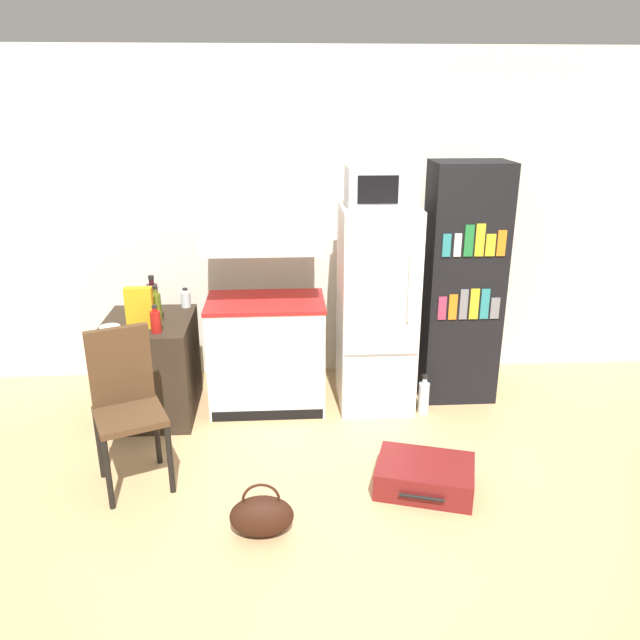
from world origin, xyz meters
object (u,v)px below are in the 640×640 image
at_px(cereal_box, 140,308).
at_px(suitcase_large_flat, 425,476).
at_px(bottle_ketchup_red, 156,321).
at_px(chair, 125,395).
at_px(bottle_wine_dark, 153,299).
at_px(microwave, 380,186).
at_px(kitchen_hutch, 265,299).
at_px(bottle_olive_oil, 157,306).
at_px(bottle_clear_short, 186,299).
at_px(refrigerator, 376,309).
at_px(bowl, 110,329).
at_px(handbag, 262,516).
at_px(water_bottle_front, 424,397).
at_px(side_table, 151,367).
at_px(bookshelf, 462,285).

xyz_separation_m(cereal_box, suitcase_large_flat, (1.88, -0.97, -0.82)).
bearing_deg(bottle_ketchup_red, suitcase_large_flat, -26.38).
relative_size(chair, suitcase_large_flat, 1.45).
xyz_separation_m(bottle_wine_dark, cereal_box, (-0.04, -0.26, 0.02)).
bearing_deg(bottle_ketchup_red, microwave, 11.33).
bearing_deg(kitchen_hutch, bottle_ketchup_red, -155.93).
relative_size(bottle_olive_oil, bottle_clear_short, 1.77).
bearing_deg(kitchen_hutch, refrigerator, -1.04).
xyz_separation_m(bowl, cereal_box, (0.20, 0.07, 0.13)).
bearing_deg(bottle_wine_dark, chair, -90.59).
bearing_deg(handbag, bottle_clear_short, 109.07).
xyz_separation_m(suitcase_large_flat, handbag, (-1.00, -0.37, 0.03)).
bearing_deg(suitcase_large_flat, bowl, 173.50).
height_order(cereal_box, handbag, cereal_box).
relative_size(handbag, water_bottle_front, 1.12).
height_order(refrigerator, chair, refrigerator).
relative_size(suitcase_large_flat, water_bottle_front, 2.14).
relative_size(side_table, refrigerator, 0.48).
height_order(bowl, handbag, bowl).
distance_m(side_table, microwave, 2.18).
distance_m(bookshelf, bottle_clear_short, 2.16).
bearing_deg(water_bottle_front, microwave, 148.55).
relative_size(kitchen_hutch, bottle_olive_oil, 7.05).
bearing_deg(suitcase_large_flat, bottle_clear_short, 155.83).
height_order(bottle_olive_oil, suitcase_large_flat, bottle_olive_oil).
bearing_deg(handbag, kitchen_hutch, 89.72).
relative_size(bottle_wine_dark, water_bottle_front, 0.97).
bearing_deg(side_table, bowl, -135.17).
relative_size(kitchen_hutch, refrigerator, 1.21).
bearing_deg(kitchen_hutch, chair, -131.35).
height_order(suitcase_large_flat, water_bottle_front, water_bottle_front).
distance_m(microwave, suitcase_large_flat, 2.02).
distance_m(microwave, bottle_wine_dark, 1.87).
bearing_deg(side_table, kitchen_hutch, 6.07).
bearing_deg(bottle_ketchup_red, bottle_olive_oil, 97.98).
relative_size(kitchen_hutch, handbag, 5.28).
height_order(bottle_olive_oil, water_bottle_front, bottle_olive_oil).
relative_size(microwave, bottle_ketchup_red, 2.45).
bearing_deg(bookshelf, chair, -156.34).
distance_m(refrigerator, bowl, 1.95).
height_order(bowl, chair, chair).
xyz_separation_m(microwave, bookshelf, (0.68, 0.09, -0.78)).
distance_m(kitchen_hutch, handbag, 1.75).
bearing_deg(bookshelf, bottle_wine_dark, -178.68).
distance_m(microwave, water_bottle_front, 1.63).
height_order(kitchen_hutch, bookshelf, kitchen_hutch).
relative_size(kitchen_hutch, bottle_wine_dark, 6.10).
xyz_separation_m(side_table, bookshelf, (2.40, 0.17, 0.56)).
relative_size(bottle_ketchup_red, bottle_olive_oil, 0.74).
bearing_deg(cereal_box, bottle_ketchup_red, -38.93).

